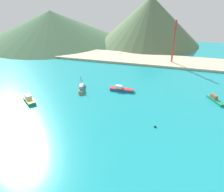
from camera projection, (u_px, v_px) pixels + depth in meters
ground at (122, 139)px, 71.62m from camera, size 260.00×280.00×0.50m
fishing_boat_0 at (29, 99)px, 92.80m from camera, size 8.25×7.60×2.77m
fishing_boat_1 at (215, 99)px, 93.10m from camera, size 6.18×8.91×2.58m
fishing_boat_3 at (121, 89)px, 102.02m from camera, size 10.78×2.57×2.48m
fishing_boat_6 at (82, 88)px, 102.89m from camera, size 4.89×10.35×6.79m
buoy_0 at (155, 127)px, 76.94m from camera, size 0.87×0.87×0.87m
beach_strip at (151, 60)px, 140.45m from camera, size 247.00×22.42×1.20m
hill_west at (51, 26)px, 184.38m from camera, size 108.19×108.19×23.31m
hill_central at (150, 20)px, 173.28m from camera, size 77.04×77.04×34.68m
radio_tower at (174, 42)px, 129.93m from camera, size 2.51×2.01×25.08m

